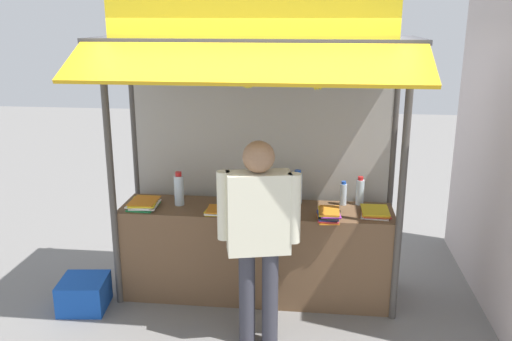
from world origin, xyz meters
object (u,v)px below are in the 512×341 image
at_px(banana_bunch_inner_right, 318,80).
at_px(water_bottle_center, 179,190).
at_px(water_bottle_rear_center, 245,190).
at_px(magazine_stack_front_right, 375,212).
at_px(water_bottle_left, 297,188).
at_px(plastic_crate, 84,294).
at_px(water_bottle_back_left, 286,189).
at_px(water_bottle_far_left, 343,194).
at_px(magazine_stack_mid_left, 220,210).
at_px(magazine_stack_mid_right, 329,215).
at_px(banana_bunch_leftmost, 248,79).
at_px(water_bottle_right, 360,191).
at_px(vendor_person, 259,226).
at_px(magazine_stack_front_left, 144,204).

bearing_deg(banana_bunch_inner_right, water_bottle_center, 162.37).
distance_m(water_bottle_rear_center, magazine_stack_front_right, 1.18).
xyz_separation_m(water_bottle_left, banana_bunch_inner_right, (0.15, -0.55, 1.04)).
bearing_deg(magazine_stack_front_right, plastic_crate, -171.46).
height_order(water_bottle_back_left, water_bottle_far_left, water_bottle_back_left).
relative_size(magazine_stack_mid_left, banana_bunch_inner_right, 1.02).
distance_m(water_bottle_back_left, magazine_stack_front_right, 0.82).
height_order(magazine_stack_mid_right, banana_bunch_leftmost, banana_bunch_leftmost).
relative_size(magazine_stack_front_right, plastic_crate, 0.78).
distance_m(water_bottle_right, water_bottle_left, 0.57).
relative_size(water_bottle_rear_center, banana_bunch_leftmost, 1.01).
bearing_deg(water_bottle_far_left, water_bottle_left, -179.27).
relative_size(vendor_person, plastic_crate, 4.16).
height_order(water_bottle_far_left, water_bottle_center, water_bottle_center).
xyz_separation_m(water_bottle_left, magazine_stack_front_left, (-1.36, -0.26, -0.12)).
bearing_deg(magazine_stack_front_left, water_bottle_center, 17.66).
distance_m(water_bottle_rear_center, plastic_crate, 1.70).
distance_m(magazine_stack_mid_left, banana_bunch_inner_right, 1.44).
xyz_separation_m(vendor_person, plastic_crate, (-1.60, 0.35, -0.86)).
bearing_deg(magazine_stack_mid_right, water_bottle_rear_center, 154.59).
xyz_separation_m(water_bottle_center, vendor_person, (0.81, -0.78, -0.01)).
bearing_deg(banana_bunch_leftmost, water_bottle_far_left, 35.04).
relative_size(water_bottle_far_left, plastic_crate, 0.56).
bearing_deg(water_bottle_right, water_bottle_back_left, -174.98).
relative_size(water_bottle_far_left, banana_bunch_inner_right, 0.90).
height_order(water_bottle_left, magazine_stack_mid_left, water_bottle_left).
height_order(water_bottle_rear_center, plastic_crate, water_bottle_rear_center).
bearing_deg(water_bottle_left, plastic_crate, -162.13).
bearing_deg(banana_bunch_inner_right, vendor_person, -135.85).
bearing_deg(water_bottle_rear_center, magazine_stack_front_left, -164.94).
bearing_deg(water_bottle_right, plastic_crate, -165.47).
bearing_deg(banana_bunch_leftmost, magazine_stack_mid_left, 141.50).
xyz_separation_m(water_bottle_far_left, vendor_person, (-0.67, -0.95, 0.03)).
bearing_deg(magazine_stack_mid_left, banana_bunch_leftmost, -38.50).
height_order(water_bottle_rear_center, banana_bunch_inner_right, banana_bunch_inner_right).
distance_m(water_bottle_right, magazine_stack_front_right, 0.29).
relative_size(water_bottle_back_left, magazine_stack_front_left, 0.90).
bearing_deg(water_bottle_back_left, vendor_person, -99.29).
bearing_deg(magazine_stack_front_right, water_bottle_right, 115.91).
height_order(water_bottle_center, magazine_stack_mid_left, water_bottle_center).
height_order(water_bottle_left, vendor_person, vendor_person).
height_order(magazine_stack_front_left, banana_bunch_inner_right, banana_bunch_inner_right).
xyz_separation_m(water_bottle_left, plastic_crate, (-1.85, -0.60, -0.87)).
bearing_deg(magazine_stack_front_right, water_bottle_left, 162.53).
bearing_deg(magazine_stack_mid_right, water_bottle_far_left, 71.13).
height_order(magazine_stack_mid_right, banana_bunch_inner_right, banana_bunch_inner_right).
distance_m(magazine_stack_front_left, plastic_crate, 0.95).
height_order(vendor_person, plastic_crate, vendor_person).
distance_m(water_bottle_right, magazine_stack_mid_right, 0.51).
bearing_deg(magazine_stack_front_right, magazine_stack_front_left, -178.66).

